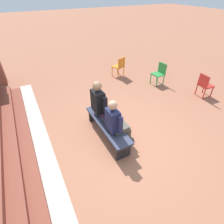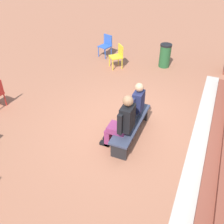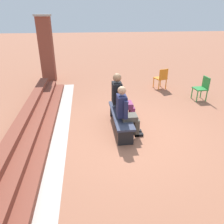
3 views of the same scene
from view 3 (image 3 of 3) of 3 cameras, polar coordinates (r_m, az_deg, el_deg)
ground_plane at (r=5.79m, az=3.97°, el=-5.55°), size 60.00×60.00×0.00m
concrete_strip at (r=5.99m, az=-13.20°, el=-5.09°), size 8.29×0.40×0.01m
brick_steps at (r=6.04m, az=-20.44°, el=-3.93°), size 7.49×0.90×0.45m
brick_pillar_right_of_steps at (r=10.24m, az=-16.73°, el=15.40°), size 0.64×0.64×2.81m
bench at (r=5.84m, az=2.24°, el=-1.27°), size 1.80×0.44×0.45m
person_student at (r=5.38m, az=3.61°, el=0.50°), size 0.53×0.67×1.33m
person_adult at (r=6.08m, az=2.35°, el=3.91°), size 0.60×0.75×1.43m
laptop at (r=5.78m, az=2.14°, el=0.03°), size 0.32×0.29×0.21m
plastic_chair_mid_courtyard at (r=8.43m, az=22.54°, el=6.08°), size 0.44×0.44×0.84m
plastic_chair_far_left at (r=9.20m, az=12.81°, el=8.83°), size 0.53×0.53×0.84m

